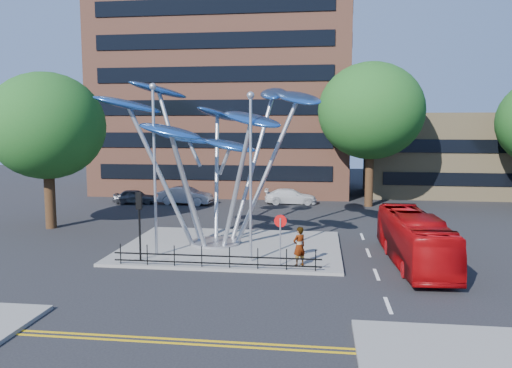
# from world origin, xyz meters

# --- Properties ---
(ground) EXTENTS (120.00, 120.00, 0.00)m
(ground) POSITION_xyz_m (0.00, 0.00, 0.00)
(ground) COLOR black
(ground) RESTS_ON ground
(traffic_island) EXTENTS (12.00, 9.00, 0.15)m
(traffic_island) POSITION_xyz_m (-1.00, 6.00, 0.07)
(traffic_island) COLOR slate
(traffic_island) RESTS_ON ground
(double_yellow_near) EXTENTS (40.00, 0.12, 0.01)m
(double_yellow_near) POSITION_xyz_m (0.00, -6.00, 0.01)
(double_yellow_near) COLOR gold
(double_yellow_near) RESTS_ON ground
(double_yellow_far) EXTENTS (40.00, 0.12, 0.01)m
(double_yellow_far) POSITION_xyz_m (0.00, -6.30, 0.01)
(double_yellow_far) COLOR gold
(double_yellow_far) RESTS_ON ground
(brick_tower) EXTENTS (25.00, 15.00, 30.00)m
(brick_tower) POSITION_xyz_m (-6.00, 32.00, 15.00)
(brick_tower) COLOR brown
(brick_tower) RESTS_ON ground
(low_building_near) EXTENTS (15.00, 8.00, 8.00)m
(low_building_near) POSITION_xyz_m (16.00, 30.00, 4.00)
(low_building_near) COLOR #9D865C
(low_building_near) RESTS_ON ground
(tree_right) EXTENTS (8.80, 8.80, 12.11)m
(tree_right) POSITION_xyz_m (8.00, 22.00, 8.04)
(tree_right) COLOR black
(tree_right) RESTS_ON ground
(tree_left) EXTENTS (7.60, 7.60, 10.32)m
(tree_left) POSITION_xyz_m (-14.00, 10.00, 6.79)
(tree_left) COLOR black
(tree_left) RESTS_ON ground
(leaf_sculpture) EXTENTS (12.72, 9.54, 9.51)m
(leaf_sculpture) POSITION_xyz_m (-2.07, 6.68, 6.87)
(leaf_sculpture) COLOR #9EA0A5
(leaf_sculpture) RESTS_ON traffic_island
(street_lamp_left) EXTENTS (0.36, 0.36, 8.80)m
(street_lamp_left) POSITION_xyz_m (-4.50, 3.50, 5.36)
(street_lamp_left) COLOR #9EA0A5
(street_lamp_left) RESTS_ON traffic_island
(street_lamp_right) EXTENTS (0.36, 0.36, 8.30)m
(street_lamp_right) POSITION_xyz_m (0.50, 3.00, 5.09)
(street_lamp_right) COLOR #9EA0A5
(street_lamp_right) RESTS_ON traffic_island
(traffic_light_island) EXTENTS (0.28, 0.18, 3.42)m
(traffic_light_island) POSITION_xyz_m (-5.00, 2.50, 2.61)
(traffic_light_island) COLOR black
(traffic_light_island) RESTS_ON traffic_island
(no_entry_sign_island) EXTENTS (0.60, 0.10, 2.45)m
(no_entry_sign_island) POSITION_xyz_m (2.00, 2.52, 1.82)
(no_entry_sign_island) COLOR #9EA0A5
(no_entry_sign_island) RESTS_ON traffic_island
(pedestrian_railing_front) EXTENTS (10.00, 0.06, 1.00)m
(pedestrian_railing_front) POSITION_xyz_m (-1.00, 1.70, 0.55)
(pedestrian_railing_front) COLOR black
(pedestrian_railing_front) RESTS_ON traffic_island
(red_bus) EXTENTS (2.57, 9.18, 2.53)m
(red_bus) POSITION_xyz_m (8.50, 4.02, 1.27)
(red_bus) COLOR #960609
(red_bus) RESTS_ON ground
(pedestrian) EXTENTS (0.82, 0.79, 1.90)m
(pedestrian) POSITION_xyz_m (2.91, 2.50, 1.10)
(pedestrian) COLOR gray
(pedestrian) RESTS_ON traffic_island
(parked_car_left) EXTENTS (3.90, 1.97, 1.27)m
(parked_car_left) POSITION_xyz_m (-12.23, 20.80, 0.64)
(parked_car_left) COLOR #42434A
(parked_car_left) RESTS_ON ground
(parked_car_mid) EXTENTS (4.82, 2.03, 1.55)m
(parked_car_mid) POSITION_xyz_m (-7.73, 21.00, 0.77)
(parked_car_mid) COLOR #9FA0A6
(parked_car_mid) RESTS_ON ground
(parked_car_right) EXTENTS (4.70, 2.22, 1.32)m
(parked_car_right) POSITION_xyz_m (1.34, 22.43, 0.66)
(parked_car_right) COLOR silver
(parked_car_right) RESTS_ON ground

